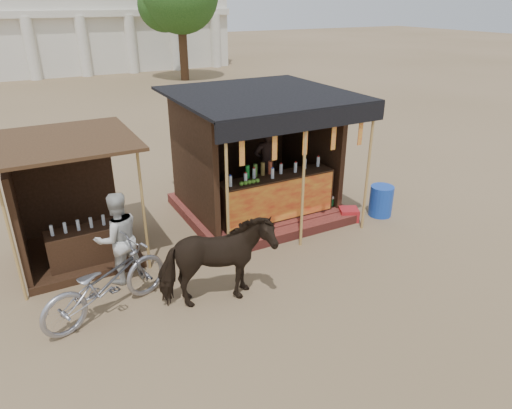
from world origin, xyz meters
name	(u,v)px	position (x,y,z in m)	size (l,w,h in m)	color
ground	(301,299)	(0.00, 0.00, 0.00)	(120.00, 120.00, 0.00)	#846B4C
main_stall	(259,170)	(1.02, 3.36, 1.03)	(3.60, 3.61, 2.78)	brown
secondary_stall	(65,218)	(-3.17, 3.24, 0.85)	(2.40, 2.40, 2.38)	#361F13
cow	(217,263)	(-1.26, 0.57, 0.77)	(0.83, 1.82, 1.53)	black
motorbike	(106,283)	(-2.89, 1.16, 0.56)	(0.75, 2.14, 1.13)	gray
bystander	(118,238)	(-2.47, 2.00, 0.84)	(0.81, 0.63, 1.67)	beige
blue_barrel	(381,201)	(3.40, 1.88, 0.35)	(0.53, 0.53, 0.71)	#1740AD
red_crate	(349,214)	(2.58, 2.00, 0.14)	(0.41, 0.36, 0.28)	#A71B20
cooler	(324,203)	(2.34, 2.60, 0.23)	(0.64, 0.44, 0.46)	#1A7534
background_building	(20,8)	(-2.00, 29.94, 3.98)	(26.00, 7.45, 8.18)	silver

